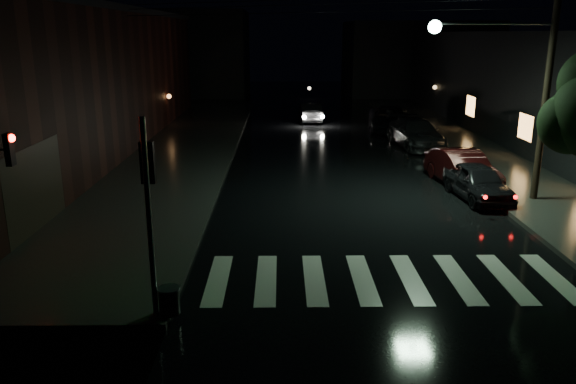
{
  "coord_description": "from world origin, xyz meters",
  "views": [
    {
      "loc": [
        0.38,
        -12.32,
        5.9
      ],
      "look_at": [
        0.57,
        2.83,
        1.6
      ],
      "focal_mm": 35.0,
      "sensor_mm": 36.0,
      "label": 1
    }
  ],
  "objects_px": {
    "parked_car_b": "(462,168)",
    "parked_car_c": "(416,133)",
    "parked_car_a": "(478,182)",
    "parked_car_d": "(390,119)",
    "oncoming_car": "(310,112)"
  },
  "relations": [
    {
      "from": "parked_car_b",
      "to": "oncoming_car",
      "type": "bearing_deg",
      "value": 99.1
    },
    {
      "from": "oncoming_car",
      "to": "parked_car_b",
      "type": "bearing_deg",
      "value": 104.68
    },
    {
      "from": "parked_car_c",
      "to": "parked_car_d",
      "type": "height_order",
      "value": "parked_car_d"
    },
    {
      "from": "parked_car_a",
      "to": "parked_car_c",
      "type": "height_order",
      "value": "parked_car_c"
    },
    {
      "from": "parked_car_a",
      "to": "parked_car_c",
      "type": "bearing_deg",
      "value": 85.23
    },
    {
      "from": "oncoming_car",
      "to": "parked_car_c",
      "type": "bearing_deg",
      "value": 117.76
    },
    {
      "from": "parked_car_c",
      "to": "parked_car_d",
      "type": "xyz_separation_m",
      "value": [
        -0.4,
        5.24,
        0.01
      ]
    },
    {
      "from": "parked_car_a",
      "to": "parked_car_c",
      "type": "relative_size",
      "value": 0.75
    },
    {
      "from": "parked_car_a",
      "to": "parked_car_b",
      "type": "height_order",
      "value": "parked_car_b"
    },
    {
      "from": "parked_car_a",
      "to": "parked_car_c",
      "type": "xyz_separation_m",
      "value": [
        0.0,
        9.86,
        0.09
      ]
    },
    {
      "from": "parked_car_b",
      "to": "parked_car_c",
      "type": "distance_m",
      "value": 8.03
    },
    {
      "from": "parked_car_b",
      "to": "parked_car_c",
      "type": "height_order",
      "value": "parked_car_c"
    },
    {
      "from": "parked_car_c",
      "to": "oncoming_car",
      "type": "bearing_deg",
      "value": 113.9
    },
    {
      "from": "parked_car_c",
      "to": "oncoming_car",
      "type": "relative_size",
      "value": 1.3
    },
    {
      "from": "parked_car_b",
      "to": "oncoming_car",
      "type": "relative_size",
      "value": 1.1
    }
  ]
}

